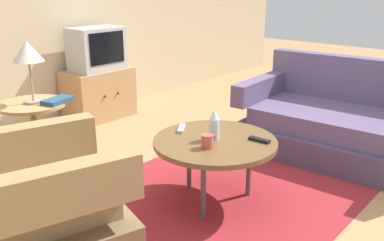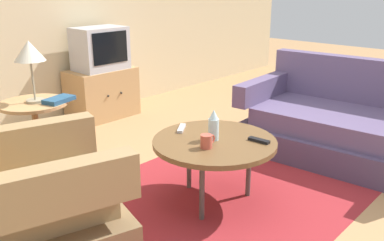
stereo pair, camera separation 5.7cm
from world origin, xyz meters
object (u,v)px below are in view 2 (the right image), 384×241
Objects in this scene: coffee_table at (214,144)px; television at (100,49)px; tv_stand at (102,93)px; mug at (207,141)px; book at (59,100)px; tv_remote_dark at (259,140)px; tv_remote_silver at (181,128)px; armchair at (31,204)px; vase at (214,125)px; side_table at (36,123)px; table_lamp at (29,53)px; couch at (340,125)px.

coffee_table is 2.33m from television.
tv_stand reaches higher than mug.
book is at bearing -137.83° from television.
tv_remote_silver is at bearing 13.87° from tv_remote_dark.
mug is at bearing -109.40° from television.
armchair is at bearing 60.69° from tv_remote_dark.
book is (-0.49, 1.16, 0.07)m from vase.
tv_remote_silver is at bearing 68.91° from mug.
mug is 0.78× the size of tv_remote_silver.
coffee_table is 2.33m from tv_stand.
book reaches higher than tv_remote_silver.
mug is at bearing -89.37° from book.
table_lamp is (0.01, -0.01, 0.56)m from side_table.
vase reaches higher than mug.
television is at bearing 13.66° from couch.
armchair is 5.00× the size of vase.
television is at bearing 35.36° from table_lamp.
book is (0.68, 0.79, 0.33)m from armchair.
vase is (-0.00, 0.01, 0.14)m from coffee_table.
mug is at bearing -70.41° from side_table.
table_lamp is at bearing 109.28° from mug.
television is at bearing 70.60° from mug.
armchair is 1.44× the size of tv_stand.
side_table is 3.86× the size of tv_remote_silver.
table_lamp is (0.55, 0.92, 0.69)m from armchair.
vase is at bearing 30.94° from tv_remote_dark.
mug reaches higher than tv_remote_dark.
television is at bearing 73.49° from vase.
book is (-1.95, 1.47, 0.37)m from couch.
tv_stand is 1.34× the size of television.
book reaches higher than mug.
couch is 1.59m from tv_remote_silver.
side_table is 1.60m from television.
tv_remote_silver is at bearing -109.07° from television.
coffee_table is 5.35× the size of tv_remote_silver.
couch is 2.68m from television.
television is at bearing 73.60° from coffee_table.
tv_stand is 3.47× the size of vase.
tv_remote_silver is (-0.65, -1.91, 0.20)m from tv_stand.
couch is 2.65m from tv_stand.
side_table is 1.46m from mug.
tv_remote_dark reaches higher than coffee_table.
tv_stand is 4.66× the size of tv_remote_silver.
tv_remote_silver is at bearing -58.03° from table_lamp.
television is 2.03m from tv_remote_silver.
television is 2.59× the size of vase.
tv_stand is at bearing 90.00° from television.
mug is 0.40m from tv_remote_silver.
television is 2.31m from vase.
coffee_table is at bearing 88.19° from armchair.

